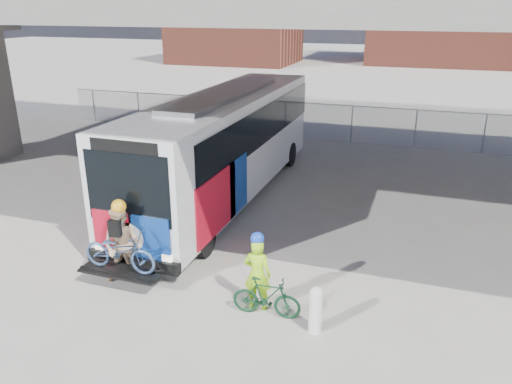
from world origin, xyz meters
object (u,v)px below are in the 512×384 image
at_px(bollard, 316,308).
at_px(cyclist_tan, 123,245).
at_px(cyclist_hivis, 257,272).
at_px(bus, 225,138).
at_px(bike_parked, 266,297).

height_order(bollard, cyclist_tan, cyclist_tan).
distance_m(cyclist_hivis, cyclist_tan, 3.39).
xyz_separation_m(bus, bollard, (4.74, -6.75, -1.54)).
xyz_separation_m(cyclist_tan, bike_parked, (3.67, -0.20, -0.57)).
relative_size(bus, bollard, 12.24).
height_order(cyclist_hivis, bike_parked, cyclist_hivis).
bearing_deg(bike_parked, bus, 25.40).
distance_m(bollard, bike_parked, 1.15).
bearing_deg(bike_parked, cyclist_hivis, 47.97).
relative_size(bus, bike_parked, 8.51).
relative_size(bollard, cyclist_hivis, 0.57).
height_order(bollard, cyclist_hivis, cyclist_hivis).
height_order(cyclist_hivis, cyclist_tan, cyclist_tan).
bearing_deg(bus, cyclist_tan, -90.52).
height_order(cyclist_tan, bike_parked, cyclist_tan).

